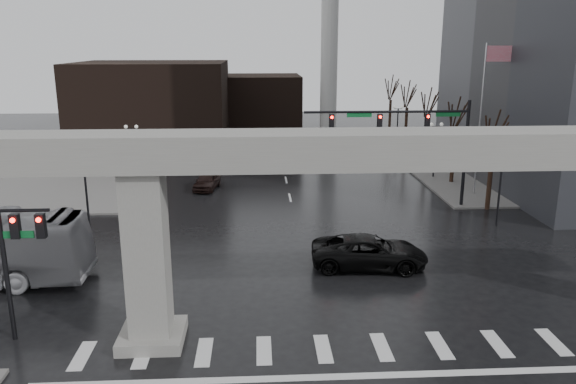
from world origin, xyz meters
name	(u,v)px	position (x,y,z in m)	size (l,w,h in m)	color
ground	(320,336)	(0.00, 0.00, 0.00)	(160.00, 160.00, 0.00)	black
sidewalk_ne	(525,158)	(26.00, 36.00, 0.07)	(28.00, 36.00, 0.15)	#64625F
sidewalk_nw	(27,164)	(-26.00, 36.00, 0.07)	(28.00, 36.00, 0.15)	#64625F
elevated_guideway	(355,178)	(1.26, 0.00, 6.88)	(48.00, 2.60, 8.70)	gray
building_far_left	(154,108)	(-14.00, 42.00, 5.00)	(16.00, 14.00, 10.00)	black
building_far_mid	(261,107)	(-2.00, 52.00, 4.00)	(10.00, 10.00, 8.00)	black
smokestack	(330,31)	(6.00, 46.00, 13.35)	(3.60, 3.60, 30.00)	silver
signal_mast_arm	(416,130)	(8.99, 18.80, 5.83)	(12.12, 0.43, 8.00)	black
signal_left_pole	(17,247)	(-12.25, 0.50, 4.07)	(2.30, 0.30, 6.00)	black
flagpole_assembly	(485,102)	(15.29, 22.00, 7.53)	(2.06, 0.12, 12.00)	silver
lamp_right_0	(501,176)	(13.50, 14.00, 3.47)	(1.22, 0.32, 5.11)	black
lamp_right_1	(436,141)	(13.50, 28.00, 3.47)	(1.22, 0.32, 5.11)	black
lamp_right_2	(398,120)	(13.50, 42.00, 3.47)	(1.22, 0.32, 5.11)	black
lamp_left_0	(85,182)	(-13.50, 14.00, 3.47)	(1.22, 0.32, 5.11)	black
lamp_left_1	(132,143)	(-13.50, 28.00, 3.47)	(1.22, 0.32, 5.11)	black
lamp_left_2	(159,122)	(-13.50, 42.00, 3.47)	(1.22, 0.32, 5.11)	black
tree_right_0	(491,173)	(14.53, 18.02, 2.79)	(1.09, 1.58, 7.50)	black
tree_right_1	(454,151)	(14.53, 26.02, 2.85)	(1.09, 1.61, 7.67)	black
tree_right_2	(427,136)	(14.53, 34.02, 2.91)	(1.10, 1.63, 7.85)	black
tree_right_3	(406,124)	(14.53, 42.02, 2.98)	(1.11, 1.66, 8.02)	black
tree_right_4	(390,115)	(14.53, 50.02, 3.04)	(1.12, 1.69, 8.19)	black
pickup_truck	(369,252)	(3.51, 7.41, 0.88)	(2.92, 6.34, 1.76)	black
far_car	(207,181)	(-6.86, 25.13, 0.71)	(1.69, 4.19, 1.43)	black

